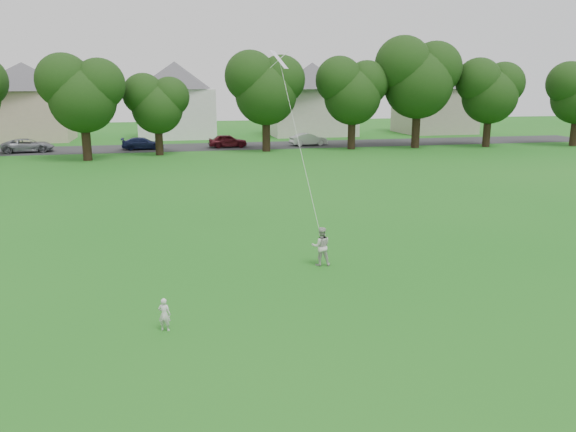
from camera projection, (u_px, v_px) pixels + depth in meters
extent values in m
plane|color=#186316|center=(225.00, 318.00, 15.41)|extent=(160.00, 160.00, 0.00)
cube|color=#2D2D30|center=(180.00, 147.00, 55.32)|extent=(90.00, 7.00, 0.01)
imported|color=silver|center=(164.00, 314.00, 14.52)|extent=(0.38, 0.32, 0.90)
imported|color=beige|center=(321.00, 246.00, 19.68)|extent=(0.73, 0.60, 1.39)
plane|color=white|center=(279.00, 60.00, 21.73)|extent=(0.91, 1.05, 0.68)
cylinder|color=white|center=(299.00, 144.00, 20.67)|extent=(0.01, 0.01, 7.32)
cylinder|color=black|center=(86.00, 140.00, 45.81)|extent=(0.73, 0.73, 3.33)
cylinder|color=black|center=(159.00, 139.00, 49.28)|extent=(0.68, 0.68, 2.74)
cylinder|color=black|center=(266.00, 132.00, 51.88)|extent=(0.74, 0.74, 3.54)
cylinder|color=black|center=(352.00, 131.00, 53.64)|extent=(0.73, 0.73, 3.37)
cylinder|color=black|center=(416.00, 127.00, 54.69)|extent=(0.79, 0.79, 4.11)
cylinder|color=black|center=(487.00, 130.00, 55.56)|extent=(0.73, 0.73, 3.34)
cylinder|color=black|center=(574.00, 130.00, 56.38)|extent=(0.72, 0.72, 3.22)
imported|color=gray|center=(28.00, 145.00, 51.39)|extent=(4.73, 2.65, 1.25)
imported|color=#151C43|center=(143.00, 143.00, 53.51)|extent=(3.95, 1.62, 1.14)
imported|color=#531019|center=(228.00, 141.00, 55.17)|extent=(3.79, 1.57, 1.29)
imported|color=#B2B2B2|center=(308.00, 139.00, 56.87)|extent=(3.85, 1.69, 1.23)
cube|color=#C9AF97|center=(27.00, 116.00, 60.90)|extent=(9.15, 6.71, 5.38)
pyramid|color=#4B494E|center=(21.00, 62.00, 59.58)|extent=(13.20, 13.20, 2.96)
cube|color=white|center=(177.00, 114.00, 64.18)|extent=(8.54, 6.40, 5.51)
pyramid|color=#4B494E|center=(174.00, 61.00, 62.83)|extent=(12.32, 12.32, 3.03)
cube|color=beige|center=(312.00, 112.00, 67.49)|extent=(9.82, 6.94, 5.51)
pyramid|color=#4B494E|center=(312.00, 62.00, 66.14)|extent=(14.17, 14.17, 3.03)
cube|color=#ABA48D|center=(434.00, 111.00, 70.79)|extent=(8.64, 7.39, 5.47)
pyramid|color=#4B494E|center=(437.00, 64.00, 69.45)|extent=(12.46, 12.46, 3.01)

